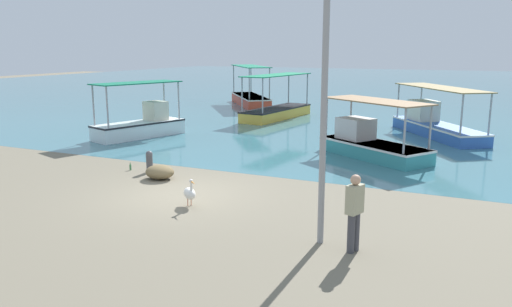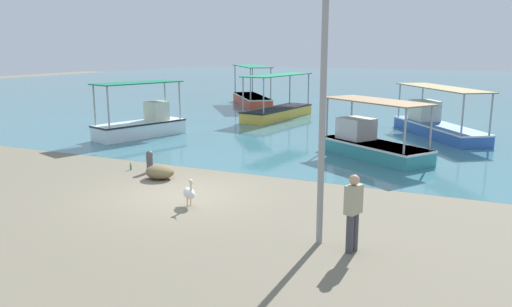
# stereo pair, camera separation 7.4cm
# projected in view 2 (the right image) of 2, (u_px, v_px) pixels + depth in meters

# --- Properties ---
(ground) EXTENTS (120.00, 120.00, 0.00)m
(ground) POSITION_uv_depth(u_px,v_px,m) (181.00, 194.00, 14.81)
(ground) COLOR #766D59
(harbor_water) EXTENTS (110.00, 90.00, 0.00)m
(harbor_water) POSITION_uv_depth(u_px,v_px,m) (411.00, 86.00, 57.45)
(harbor_water) COLOR teal
(harbor_water) RESTS_ON ground
(fishing_boat_outer) EXTENTS (2.83, 4.78, 2.65)m
(fishing_boat_outer) POSITION_uv_depth(u_px,v_px,m) (142.00, 124.00, 24.30)
(fishing_boat_outer) COLOR white
(fishing_boat_outer) RESTS_ON harbor_water
(fishing_boat_center) EXTENTS (5.46, 6.48, 2.94)m
(fishing_boat_center) POSITION_uv_depth(u_px,v_px,m) (252.00, 98.00, 37.58)
(fishing_boat_center) COLOR #CE442F
(fishing_boat_center) RESTS_ON harbor_water
(fishing_boat_far_left) EXTENTS (4.85, 3.95, 2.27)m
(fishing_boat_far_left) POSITION_uv_depth(u_px,v_px,m) (371.00, 143.00, 19.78)
(fishing_boat_far_left) COLOR teal
(fishing_boat_far_left) RESTS_ON harbor_water
(fishing_boat_near_right) EXTENTS (5.06, 6.36, 2.39)m
(fishing_boat_near_right) POSITION_uv_depth(u_px,v_px,m) (436.00, 123.00, 24.68)
(fishing_boat_near_right) COLOR #3260B6
(fishing_boat_near_right) RESTS_ON harbor_water
(fishing_boat_near_left) EXTENTS (2.46, 6.33, 2.67)m
(fishing_boat_near_left) POSITION_uv_depth(u_px,v_px,m) (278.00, 110.00, 30.67)
(fishing_boat_near_left) COLOR gold
(fishing_boat_near_left) RESTS_ON harbor_water
(pelican) EXTENTS (0.69, 0.59, 0.80)m
(pelican) POSITION_uv_depth(u_px,v_px,m) (189.00, 193.00, 13.63)
(pelican) COLOR #E0997A
(pelican) RESTS_ON ground
(lamp_post) EXTENTS (0.28, 0.28, 6.54)m
(lamp_post) POSITION_uv_depth(u_px,v_px,m) (324.00, 78.00, 10.38)
(lamp_post) COLOR gray
(lamp_post) RESTS_ON ground
(mooring_bollard) EXTENTS (0.24, 0.24, 0.76)m
(mooring_bollard) POSITION_uv_depth(u_px,v_px,m) (150.00, 161.00, 17.36)
(mooring_bollard) COLOR #47474C
(mooring_bollard) RESTS_ON ground
(fisherman_standing) EXTENTS (0.34, 0.45, 1.69)m
(fisherman_standing) POSITION_uv_depth(u_px,v_px,m) (353.00, 211.00, 10.45)
(fisherman_standing) COLOR #3F3F47
(fisherman_standing) RESTS_ON ground
(net_pile) EXTENTS (0.98, 0.83, 0.47)m
(net_pile) POSITION_uv_depth(u_px,v_px,m) (160.00, 172.00, 16.50)
(net_pile) COLOR brown
(net_pile) RESTS_ON ground
(glass_bottle) EXTENTS (0.07, 0.07, 0.27)m
(glass_bottle) POSITION_uv_depth(u_px,v_px,m) (131.00, 167.00, 17.72)
(glass_bottle) COLOR #3F7F4C
(glass_bottle) RESTS_ON ground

